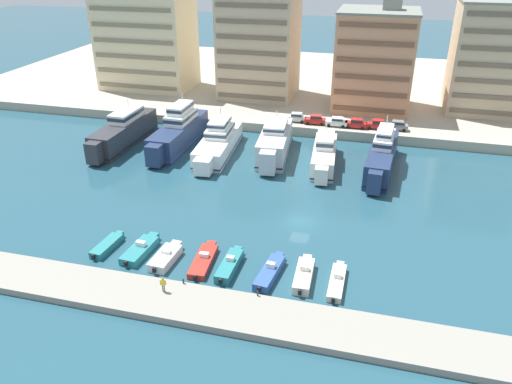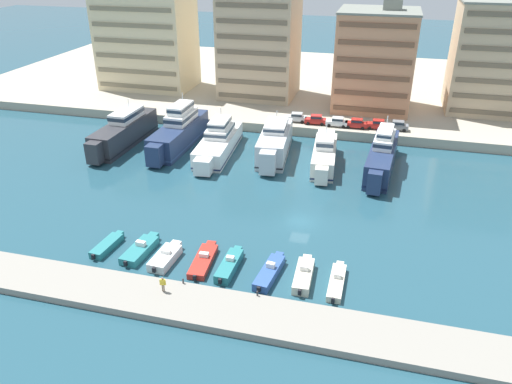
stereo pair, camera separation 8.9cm
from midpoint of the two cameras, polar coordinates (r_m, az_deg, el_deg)
name	(u,v)px [view 2 (the right image)]	position (r m, az deg, el deg)	size (l,w,h in m)	color
ground_plane	(300,222)	(67.44, 5.09, -3.43)	(400.00, 400.00, 0.00)	#234C5B
quay_promenade	(348,87)	(129.20, 10.46, 11.72)	(180.00, 70.00, 1.84)	#ADA38E
pier_dock	(264,318)	(51.05, 0.99, -14.21)	(120.00, 5.93, 0.82)	gray
yacht_charcoal_far_left	(124,131)	(94.96, -14.83, 6.71)	(4.67, 21.15, 7.86)	#333338
yacht_navy_left	(179,131)	(92.18, -8.79, 6.85)	(4.79, 21.43, 9.24)	navy
yacht_white_mid_left	(218,142)	(88.42, -4.30, 5.73)	(6.18, 20.56, 7.55)	white
yacht_silver_center_left	(275,143)	(87.00, 2.17, 5.66)	(6.05, 18.62, 7.40)	silver
yacht_ivory_center	(324,154)	(84.11, 7.85, 4.30)	(4.80, 17.04, 6.60)	silver
yacht_navy_center_right	(382,155)	(83.84, 14.24, 4.07)	(5.06, 20.61, 8.46)	navy
motorboat_teal_far_left	(107,245)	(64.14, -16.58, -5.86)	(2.02, 6.03, 0.89)	teal
motorboat_teal_left	(141,249)	(62.22, -13.02, -6.41)	(2.58, 7.06, 1.52)	teal
motorboat_white_mid_left	(166,257)	(60.14, -10.23, -7.33)	(2.45, 6.19, 1.49)	white
motorboat_red_center_left	(204,260)	(59.26, -5.97, -7.76)	(2.48, 7.63, 1.25)	red
motorboat_teal_center	(230,265)	(57.95, -2.99, -8.34)	(1.78, 6.99, 1.57)	teal
motorboat_blue_center_right	(270,272)	(56.89, 1.62, -9.12)	(2.42, 7.42, 1.55)	#33569E
motorboat_cream_mid_right	(304,275)	(56.59, 5.52, -9.42)	(2.07, 6.99, 1.66)	beige
motorboat_cream_right	(337,282)	(56.32, 9.26, -10.09)	(1.57, 7.24, 1.31)	beige
car_silver_far_left	(296,117)	(99.01, 4.67, 8.54)	(4.18, 2.09, 1.80)	#B7BCC1
car_red_left	(316,119)	(98.09, 6.86, 8.26)	(4.22, 2.18, 1.80)	red
car_white_mid_left	(337,122)	(97.37, 9.27, 7.95)	(4.11, 1.93, 1.80)	white
car_red_center_left	(356,123)	(97.19, 11.41, 7.73)	(4.13, 1.97, 1.80)	red
car_red_center	(378,124)	(97.53, 13.76, 7.56)	(4.14, 2.00, 1.80)	red
car_grey_center_right	(397,125)	(97.83, 15.88, 7.36)	(4.13, 1.97, 1.80)	slate
apartment_block_far_left	(147,35)	(124.34, -12.38, 17.10)	(21.38, 13.70, 26.00)	beige
apartment_block_left	(260,38)	(114.04, 0.44, 17.16)	(16.52, 14.20, 27.27)	#C6AD89
apartment_block_mid_left	(375,60)	(108.24, 13.45, 14.45)	(15.66, 14.50, 21.81)	tan
apartment_block_center_left	(499,58)	(113.80, 26.07, 13.64)	(18.30, 13.33, 23.84)	#C6AD89
pedestrian_near_edge	(163,283)	(53.91, -10.56, -10.20)	(0.67, 0.31, 1.74)	#7A6B56
bollard_west	(183,281)	(55.08, -8.29, -10.01)	(0.20, 0.20, 0.61)	#2D2D33
bollard_west_mid	(257,293)	(52.86, 0.20, -11.48)	(0.20, 0.20, 0.61)	#2D2D33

